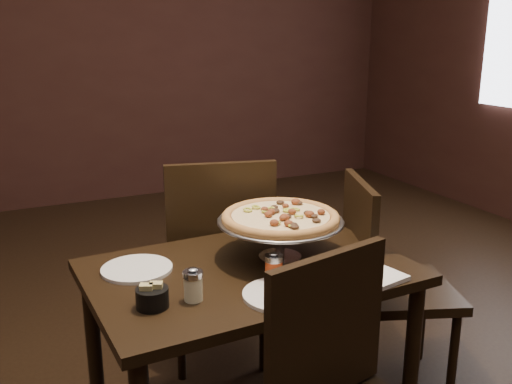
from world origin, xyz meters
name	(u,v)px	position (x,y,z in m)	size (l,w,h in m)	color
room	(268,55)	(0.06, 0.03, 1.40)	(6.04, 7.04, 2.84)	black
dining_table	(249,291)	(0.02, 0.08, 0.59)	(1.12, 0.77, 0.68)	black
pizza_stand	(280,218)	(0.16, 0.11, 0.83)	(0.45, 0.45, 0.19)	#B3B3BA
parmesan_shaker	(193,285)	(-0.24, -0.07, 0.73)	(0.06, 0.06, 0.11)	beige
pepper_flake_shaker	(274,268)	(0.04, -0.06, 0.73)	(0.06, 0.06, 0.11)	maroon
packet_caddy	(152,297)	(-0.36, -0.06, 0.71)	(0.10, 0.10, 0.08)	black
napkin_stack	(379,276)	(0.37, -0.19, 0.69)	(0.14, 0.14, 0.02)	white
plate_left	(137,269)	(-0.34, 0.22, 0.69)	(0.24, 0.24, 0.01)	white
plate_near	(283,295)	(0.02, -0.17, 0.69)	(0.25, 0.25, 0.01)	white
serving_spatula	(270,222)	(0.11, 0.11, 0.83)	(0.15, 0.15, 0.02)	#B3B3BA
chair_far	(218,254)	(0.11, 0.60, 0.53)	(0.55, 0.55, 0.97)	black
chair_side	(385,277)	(0.66, 0.14, 0.50)	(0.55, 0.55, 0.91)	black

